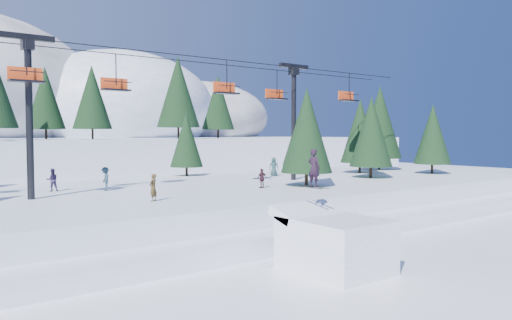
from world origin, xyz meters
TOP-DOWN VIEW (x-y plane):
  - ground at (0.00, 0.00)m, footprint 160.00×160.00m
  - mid_shelf at (0.00, 18.00)m, footprint 70.00×22.00m
  - berm at (0.00, 8.00)m, footprint 70.00×6.00m
  - jump_kicker at (0.77, 1.34)m, footprint 3.79×5.17m
  - chairlift at (1.79, 18.05)m, footprint 46.00×3.21m
  - conifer_stand at (3.02, 18.96)m, footprint 64.55×18.08m
  - distant_skiers at (-0.88, 19.02)m, footprint 28.35×10.54m
  - banner_near at (4.73, 4.89)m, footprint 2.82×0.51m
  - banner_far at (7.92, 5.32)m, footprint 2.86×0.09m

SIDE VIEW (x-z plane):
  - ground at x=0.00m, z-range 0.00..0.00m
  - banner_near at x=4.73m, z-range 0.09..0.99m
  - banner_far at x=7.92m, z-range 0.09..0.99m
  - berm at x=0.00m, z-range 0.00..1.10m
  - mid_shelf at x=0.00m, z-range 0.00..2.50m
  - jump_kicker at x=0.77m, z-range -1.52..4.34m
  - distant_skiers at x=-0.88m, z-range 2.42..4.25m
  - conifer_stand at x=3.02m, z-range 2.19..11.78m
  - chairlift at x=1.79m, z-range 4.18..14.46m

